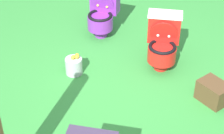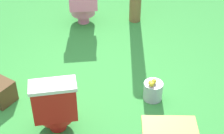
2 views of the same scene
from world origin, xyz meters
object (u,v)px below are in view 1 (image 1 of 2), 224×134
at_px(toilet_purple, 102,11).
at_px(small_crate, 213,92).
at_px(lemon_bucket, 74,65).
at_px(toilet_red, 163,41).

xyz_separation_m(toilet_purple, small_crate, (0.88, 1.83, -0.24)).
distance_m(small_crate, lemon_bucket, 1.77).
height_order(toilet_purple, small_crate, toilet_purple).
bearing_deg(toilet_purple, small_crate, 150.63).
bearing_deg(small_crate, lemon_bucket, -84.68).
relative_size(toilet_red, small_crate, 2.07).
relative_size(toilet_purple, small_crate, 2.07).
bearing_deg(lemon_bucket, small_crate, 95.32).
height_order(toilet_red, small_crate, toilet_red).
relative_size(toilet_red, toilet_purple, 1.00).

